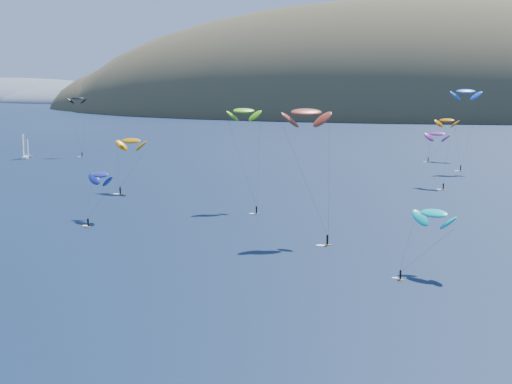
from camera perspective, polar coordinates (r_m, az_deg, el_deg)
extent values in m
ellipsoid|color=#3D3526|center=(615.28, 11.51, 5.16)|extent=(600.00, 300.00, 210.00)
ellipsoid|color=#3D3526|center=(666.75, -2.39, 6.12)|extent=(340.00, 240.00, 120.00)
ellipsoid|color=slate|center=(960.76, -19.80, 6.82)|extent=(400.00, 240.00, 60.00)
ellipsoid|color=slate|center=(858.12, -13.23, 6.94)|extent=(240.00, 180.00, 44.00)
cube|color=white|center=(284.13, -17.96, 2.66)|extent=(4.37, 7.40, 0.86)
cylinder|color=white|center=(284.03, -17.96, 3.68)|extent=(0.13, 0.13, 10.06)
cube|color=orange|center=(192.88, -10.80, -0.18)|extent=(1.64, 0.73, 0.09)
cylinder|color=black|center=(192.71, -10.81, 0.12)|extent=(0.37, 0.37, 1.70)
sphere|color=#8C6047|center=(192.56, -10.82, 0.41)|extent=(0.28, 0.28, 0.28)
ellipsoid|color=orange|center=(197.18, -9.97, 4.06)|extent=(9.52, 5.65, 4.98)
cube|color=orange|center=(163.77, 0.04, -1.72)|extent=(1.41, 1.01, 0.08)
cylinder|color=black|center=(163.60, 0.04, -1.42)|extent=(0.33, 0.33, 1.48)
sphere|color=#8C6047|center=(163.44, 0.04, -1.12)|extent=(0.25, 0.25, 0.25)
ellipsoid|color=#6BDC10|center=(171.26, -0.98, 6.52)|extent=(8.88, 7.12, 4.50)
cube|color=orange|center=(244.28, 16.05, 1.63)|extent=(1.59, 0.70, 0.09)
cylinder|color=black|center=(244.16, 16.06, 1.86)|extent=(0.36, 0.36, 1.65)
sphere|color=#8C6047|center=(244.04, 16.07, 2.08)|extent=(0.28, 0.28, 0.28)
ellipsoid|color=blue|center=(244.78, 16.45, 7.73)|extent=(10.31, 6.08, 5.41)
cube|color=orange|center=(114.35, 11.47, -6.87)|extent=(1.21, 1.03, 0.07)
cylinder|color=black|center=(114.14, 11.48, -6.49)|extent=(0.29, 0.29, 1.33)
sphere|color=#8C6047|center=(113.93, 11.49, -6.12)|extent=(0.22, 0.22, 0.22)
ellipsoid|color=#01BFB9|center=(117.97, 14.07, -1.66)|extent=(8.31, 7.46, 4.29)
cube|color=orange|center=(203.45, 14.75, 0.18)|extent=(1.50, 1.10, 0.08)
cylinder|color=black|center=(203.31, 14.76, 0.43)|extent=(0.35, 0.35, 1.58)
sphere|color=#8C6047|center=(203.17, 14.77, 0.69)|extent=(0.26, 0.26, 0.26)
ellipsoid|color=#8A2484|center=(210.00, 14.31, 4.55)|extent=(8.29, 6.77, 4.21)
cube|color=orange|center=(134.50, 5.72, -4.24)|extent=(1.67, 1.17, 0.09)
cylinder|color=black|center=(134.26, 5.73, -3.82)|extent=(0.38, 0.38, 1.75)
sphere|color=#8C6047|center=(134.03, 5.74, -3.39)|extent=(0.29, 0.29, 0.29)
ellipsoid|color=#A43923|center=(138.72, 4.05, 6.39)|extent=(10.55, 8.32, 5.34)
cube|color=orange|center=(153.76, -13.28, -2.71)|extent=(1.45, 1.18, 0.08)
cylinder|color=black|center=(153.57, -13.29, -2.38)|extent=(0.34, 0.34, 1.57)
sphere|color=#8C6047|center=(153.39, -13.30, -2.05)|extent=(0.26, 0.26, 0.26)
ellipsoid|color=navy|center=(160.44, -12.32, 1.37)|extent=(8.65, 7.53, 4.43)
cube|color=orange|center=(265.33, 13.60, 2.33)|extent=(1.47, 0.92, 0.08)
cylinder|color=black|center=(265.23, 13.61, 2.53)|extent=(0.33, 0.33, 1.52)
sphere|color=#8C6047|center=(265.13, 13.62, 2.72)|extent=(0.26, 0.26, 0.26)
ellipsoid|color=#CA6300|center=(272.52, 15.02, 5.57)|extent=(9.60, 7.06, 4.86)
cube|color=orange|center=(283.20, -13.74, 2.77)|extent=(1.44, 0.95, 0.08)
cylinder|color=black|center=(283.10, -13.74, 2.94)|extent=(0.33, 0.33, 1.49)
sphere|color=#8C6047|center=(283.01, -13.75, 3.12)|extent=(0.25, 0.25, 0.25)
ellipsoid|color=black|center=(287.55, -14.11, 7.30)|extent=(7.77, 5.93, 3.93)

